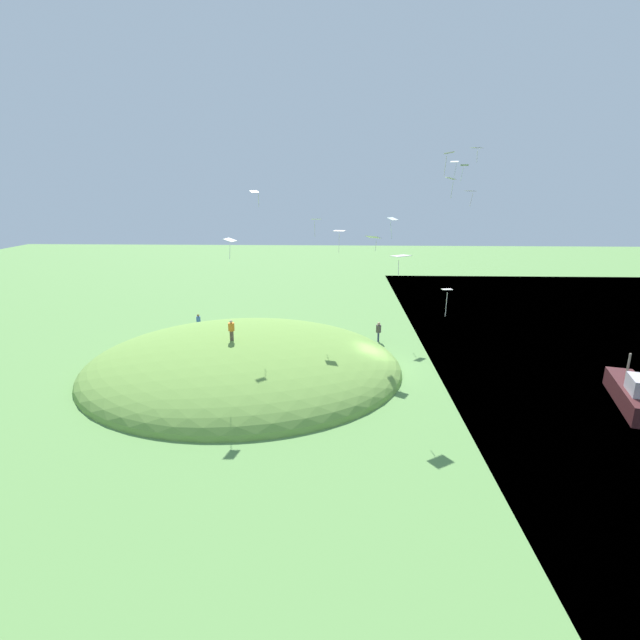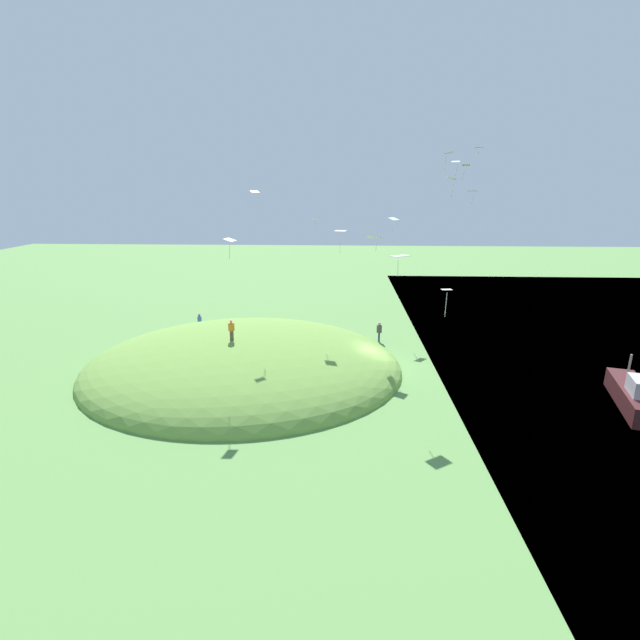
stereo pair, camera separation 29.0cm
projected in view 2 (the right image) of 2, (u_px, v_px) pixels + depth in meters
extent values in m
plane|color=#5D8D47|center=(377.00, 369.00, 36.10)|extent=(160.00, 160.00, 0.00)
ellipsoid|color=olive|center=(244.00, 368.00, 36.28)|extent=(24.37, 22.12, 5.32)
cube|color=#431C1D|center=(633.00, 397.00, 29.76)|extent=(3.54, 7.08, 1.27)
cylinder|color=gray|center=(629.00, 366.00, 30.93)|extent=(0.14, 0.14, 1.66)
cube|color=brown|center=(232.00, 335.00, 34.40)|extent=(0.27, 0.17, 0.75)
cylinder|color=orange|center=(231.00, 327.00, 34.22)|extent=(0.52, 0.52, 0.59)
sphere|color=beige|center=(231.00, 321.00, 34.10)|extent=(0.22, 0.22, 0.22)
cube|color=#3F382B|center=(200.00, 327.00, 45.61)|extent=(0.15, 0.23, 0.82)
cylinder|color=#375AAB|center=(200.00, 320.00, 45.40)|extent=(0.45, 0.45, 0.65)
sphere|color=brown|center=(199.00, 315.00, 45.28)|extent=(0.25, 0.25, 0.25)
cube|color=navy|center=(379.00, 337.00, 42.37)|extent=(0.15, 0.26, 0.88)
cylinder|color=#49413E|center=(379.00, 329.00, 42.16)|extent=(0.48, 0.48, 0.69)
sphere|color=tan|center=(379.00, 324.00, 42.02)|extent=(0.26, 0.26, 0.26)
cube|color=white|center=(449.00, 153.00, 27.07)|extent=(0.71, 0.92, 0.12)
cylinder|color=white|center=(445.00, 166.00, 27.13)|extent=(0.09, 0.10, 1.12)
cube|color=white|center=(317.00, 219.00, 37.01)|extent=(0.87, 0.71, 0.09)
cylinder|color=white|center=(315.00, 229.00, 37.17)|extent=(0.06, 0.12, 1.22)
cube|color=silver|center=(373.00, 237.00, 37.14)|extent=(1.36, 1.27, 0.23)
cylinder|color=silver|center=(376.00, 246.00, 37.34)|extent=(0.11, 0.09, 0.82)
cube|color=silver|center=(255.00, 192.00, 35.45)|extent=(0.77, 0.72, 0.18)
cylinder|color=silver|center=(259.00, 201.00, 35.74)|extent=(0.05, 0.10, 1.00)
cube|color=silver|center=(400.00, 256.00, 29.21)|extent=(1.41, 1.31, 0.07)
cylinder|color=silver|center=(398.00, 268.00, 29.41)|extent=(0.05, 0.17, 1.00)
cube|color=silver|center=(447.00, 290.00, 30.10)|extent=(0.70, 0.53, 0.05)
cylinder|color=silver|center=(446.00, 305.00, 30.16)|extent=(0.11, 0.25, 1.57)
cube|color=silver|center=(472.00, 191.00, 40.78)|extent=(0.98, 1.06, 0.06)
cylinder|color=silver|center=(473.00, 200.00, 40.92)|extent=(0.19, 0.13, 1.09)
cube|color=white|center=(394.00, 219.00, 44.07)|extent=(1.19, 1.24, 0.25)
cylinder|color=white|center=(392.00, 230.00, 44.36)|extent=(0.21, 0.14, 1.59)
cube|color=white|center=(466.00, 165.00, 43.98)|extent=(0.82, 0.62, 0.14)
cylinder|color=white|center=(463.00, 174.00, 44.19)|extent=(0.22, 0.20, 1.29)
cube|color=silver|center=(341.00, 231.00, 46.84)|extent=(1.36, 1.14, 0.07)
cylinder|color=silver|center=(340.00, 243.00, 47.35)|extent=(0.08, 0.08, 1.97)
cube|color=white|center=(478.00, 148.00, 35.41)|extent=(1.01, 0.90, 0.05)
cylinder|color=white|center=(478.00, 156.00, 35.36)|extent=(0.05, 0.09, 0.85)
cube|color=white|center=(230.00, 240.00, 30.41)|extent=(0.79, 1.01, 0.21)
cylinder|color=white|center=(230.00, 251.00, 30.63)|extent=(0.15, 0.17, 1.03)
cube|color=silver|center=(451.00, 178.00, 34.83)|extent=(0.65, 0.95, 0.20)
cylinder|color=silver|center=(452.00, 190.00, 34.79)|extent=(0.10, 0.20, 1.21)
cube|color=silver|center=(456.00, 162.00, 40.14)|extent=(0.83, 0.71, 0.16)
cylinder|color=silver|center=(456.00, 172.00, 40.11)|extent=(0.16, 0.22, 1.30)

